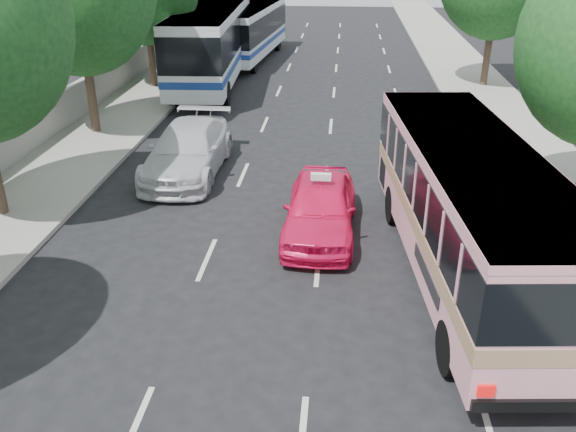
# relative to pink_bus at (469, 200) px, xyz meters

# --- Properties ---
(ground) EXTENTS (120.00, 120.00, 0.00)m
(ground) POSITION_rel_pink_bus_xyz_m (-4.50, -3.72, -2.07)
(ground) COLOR black
(ground) RESTS_ON ground
(sidewalk_left) EXTENTS (4.00, 90.00, 0.15)m
(sidewalk_left) POSITION_rel_pink_bus_xyz_m (-13.00, 16.28, -1.99)
(sidewalk_left) COLOR #9E998E
(sidewalk_left) RESTS_ON ground
(sidewalk_right) EXTENTS (4.00, 90.00, 0.12)m
(sidewalk_right) POSITION_rel_pink_bus_xyz_m (4.00, 16.28, -2.01)
(sidewalk_right) COLOR #9E998E
(sidewalk_right) RESTS_ON ground
(low_wall) EXTENTS (0.30, 90.00, 1.50)m
(low_wall) POSITION_rel_pink_bus_xyz_m (-14.80, 16.28, -1.17)
(low_wall) COLOR #9E998E
(low_wall) RESTS_ON sidewalk_left
(pink_bus) EXTENTS (3.65, 10.63, 3.32)m
(pink_bus) POSITION_rel_pink_bus_xyz_m (0.00, 0.00, 0.00)
(pink_bus) COLOR pink
(pink_bus) RESTS_ON ground
(pink_taxi) EXTENTS (2.03, 4.83, 1.63)m
(pink_taxi) POSITION_rel_pink_bus_xyz_m (-3.54, 2.02, -1.25)
(pink_taxi) COLOR #F71556
(pink_taxi) RESTS_ON ground
(white_pickup) EXTENTS (2.40, 5.84, 1.69)m
(white_pickup) POSITION_rel_pink_bus_xyz_m (-8.30, 6.29, -1.22)
(white_pickup) COLOR silver
(white_pickup) RESTS_ON ground
(tour_coach_front) EXTENTS (3.59, 13.46, 3.99)m
(tour_coach_front) POSITION_rel_pink_bus_xyz_m (-10.13, 19.62, 0.33)
(tour_coach_front) COLOR white
(tour_coach_front) RESTS_ON ground
(tour_coach_rear) EXTENTS (3.34, 11.24, 3.31)m
(tour_coach_rear) POSITION_rel_pink_bus_xyz_m (-9.00, 26.42, -0.07)
(tour_coach_rear) COLOR white
(tour_coach_rear) RESTS_ON ground
(taxi_roof_sign) EXTENTS (0.55, 0.19, 0.18)m
(taxi_roof_sign) POSITION_rel_pink_bus_xyz_m (-3.54, 2.02, -0.35)
(taxi_roof_sign) COLOR silver
(taxi_roof_sign) RESTS_ON pink_taxi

